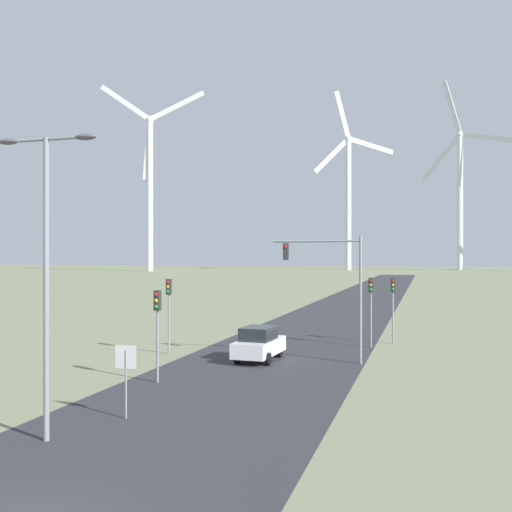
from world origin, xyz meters
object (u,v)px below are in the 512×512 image
at_px(car_approaching, 259,344).
at_px(wind_turbine_left, 348,190).
at_px(stop_sign_near, 126,367).
at_px(traffic_light_post_near_right, 371,296).
at_px(wind_turbine_far_left, 150,179).
at_px(wind_turbine_center, 460,187).
at_px(traffic_light_post_near_left, 157,315).
at_px(traffic_light_post_mid_left, 169,299).
at_px(streetlamp, 46,247).
at_px(traffic_light_post_mid_right, 393,296).
at_px(traffic_light_mast_overhead, 331,273).

height_order(car_approaching, wind_turbine_left, wind_turbine_left).
relative_size(stop_sign_near, traffic_light_post_near_right, 0.59).
xyz_separation_m(wind_turbine_far_left, wind_turbine_center, (108.14, 46.78, -1.04)).
relative_size(traffic_light_post_near_left, traffic_light_post_mid_left, 0.95).
relative_size(traffic_light_post_near_right, wind_turbine_left, 0.06).
bearing_deg(traffic_light_post_near_right, streetlamp, -110.03).
bearing_deg(traffic_light_post_near_left, car_approaching, 66.78).
height_order(traffic_light_post_near_left, traffic_light_post_near_right, traffic_light_post_near_right).
bearing_deg(traffic_light_post_mid_right, traffic_light_post_near_right, -125.72).
distance_m(traffic_light_post_near_right, traffic_light_mast_overhead, 6.30).
distance_m(traffic_light_post_near_right, traffic_light_post_mid_left, 12.37).
bearing_deg(traffic_light_mast_overhead, traffic_light_post_near_left, -133.03).
distance_m(traffic_light_post_mid_left, traffic_light_post_mid_right, 14.29).
bearing_deg(stop_sign_near, traffic_light_post_mid_right, 68.65).
bearing_deg(traffic_light_post_near_left, traffic_light_post_near_right, 57.68).
height_order(car_approaching, wind_turbine_far_left, wind_turbine_far_left).
bearing_deg(wind_turbine_far_left, wind_turbine_center, 23.39).
height_order(traffic_light_post_near_left, wind_turbine_center, wind_turbine_center).
height_order(traffic_light_post_near_left, traffic_light_post_mid_left, traffic_light_post_mid_left).
xyz_separation_m(stop_sign_near, traffic_light_post_near_right, (6.74, 18.69, 1.36)).
relative_size(traffic_light_post_near_left, wind_turbine_far_left, 0.06).
bearing_deg(stop_sign_near, car_approaching, 83.73).
distance_m(stop_sign_near, traffic_light_post_mid_left, 13.70).
xyz_separation_m(stop_sign_near, car_approaching, (1.35, 12.30, -0.87)).
relative_size(streetlamp, car_approaching, 2.22).
bearing_deg(wind_turbine_far_left, car_approaching, -62.22).
bearing_deg(traffic_light_post_near_left, traffic_light_post_mid_right, 57.27).
xyz_separation_m(streetlamp, wind_turbine_far_left, (-84.60, 180.53, 27.33)).
relative_size(traffic_light_post_near_right, wind_turbine_center, 0.06).
bearing_deg(traffic_light_mast_overhead, traffic_light_post_mid_right, 69.69).
height_order(stop_sign_near, traffic_light_mast_overhead, traffic_light_mast_overhead).
bearing_deg(traffic_light_post_near_left, traffic_light_post_mid_left, 110.57).
height_order(streetlamp, wind_turbine_center, wind_turbine_center).
bearing_deg(traffic_light_post_mid_right, wind_turbine_left, 97.99).
bearing_deg(traffic_light_post_mid_left, wind_turbine_center, 82.82).
xyz_separation_m(traffic_light_post_near_right, traffic_light_mast_overhead, (-1.58, -5.88, 1.60)).
bearing_deg(car_approaching, traffic_light_post_mid_right, 50.74).
relative_size(traffic_light_mast_overhead, wind_turbine_center, 0.09).
relative_size(traffic_light_post_mid_right, car_approaching, 1.01).
height_order(streetlamp, traffic_light_mast_overhead, streetlamp).
bearing_deg(car_approaching, wind_turbine_center, 84.33).
relative_size(traffic_light_post_near_left, wind_turbine_left, 0.06).
height_order(traffic_light_post_mid_right, car_approaching, traffic_light_post_mid_right).
bearing_deg(traffic_light_post_near_right, traffic_light_post_mid_right, 54.28).
bearing_deg(wind_turbine_center, traffic_light_mast_overhead, -94.66).
bearing_deg(streetlamp, traffic_light_post_mid_left, 101.02).
xyz_separation_m(traffic_light_post_mid_left, car_approaching, (5.58, -0.66, -2.24)).
distance_m(streetlamp, wind_turbine_far_left, 201.23).
distance_m(traffic_light_post_near_right, car_approaching, 8.64).
xyz_separation_m(traffic_light_post_near_right, traffic_light_post_mid_left, (-10.96, -5.73, 0.02)).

